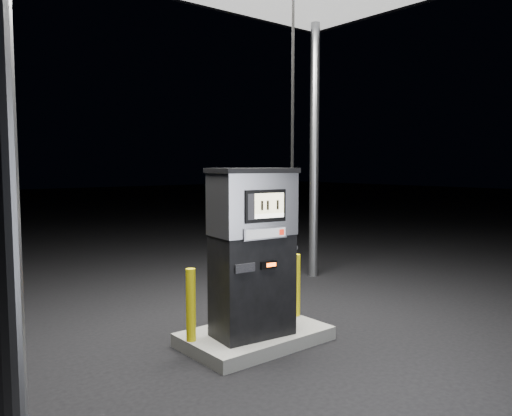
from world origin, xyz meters
TOP-DOWN VIEW (x-y plane):
  - ground at (0.00, 0.00)m, footprint 80.00×80.00m
  - pump_island at (0.00, 0.00)m, footprint 1.60×1.00m
  - fuel_dispenser at (-0.12, -0.10)m, footprint 1.04×0.64m
  - bollard_left at (-0.74, 0.17)m, footprint 0.12×0.12m
  - bollard_right at (0.74, 0.10)m, footprint 0.12×0.12m

SIDE VIEW (x-z plane):
  - ground at x=0.00m, z-range 0.00..0.00m
  - pump_island at x=0.00m, z-range 0.00..0.15m
  - bollard_right at x=0.74m, z-range 0.15..0.92m
  - bollard_left at x=-0.74m, z-range 0.15..0.93m
  - fuel_dispenser at x=-0.12m, z-range -0.81..2.99m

